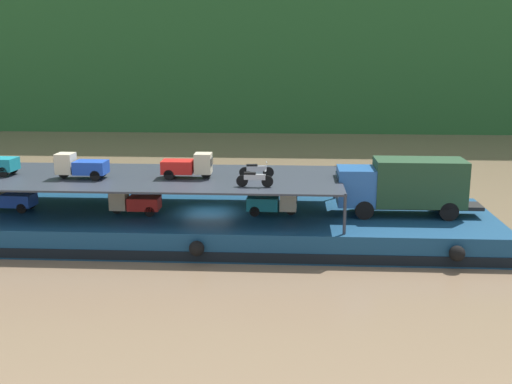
{
  "coord_description": "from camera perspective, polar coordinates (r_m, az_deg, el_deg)",
  "views": [
    {
      "loc": [
        4.65,
        -33.07,
        10.36
      ],
      "look_at": [
        2.65,
        0.0,
        2.7
      ],
      "focal_mm": 43.35,
      "sensor_mm": 36.0,
      "label": 1
    }
  ],
  "objects": [
    {
      "name": "motorcycle_upper_port",
      "position": [
        31.5,
        -0.16,
        1.25
      ],
      "size": [
        1.9,
        0.55,
        0.87
      ],
      "color": "black",
      "rests_on": "cargo_rack"
    },
    {
      "name": "covered_lorry",
      "position": [
        34.46,
        13.52,
        0.65
      ],
      "size": [
        7.86,
        2.3,
        3.1
      ],
      "color": "#285BA3",
      "rests_on": "cargo_barge"
    },
    {
      "name": "ground_plane",
      "position": [
        34.96,
        -4.35,
        -4.26
      ],
      "size": [
        400.0,
        400.0,
        0.0
      ],
      "primitive_type": "plane",
      "color": "#7F664C"
    },
    {
      "name": "motorcycle_upper_centre",
      "position": [
        33.74,
        0.01,
        2.04
      ],
      "size": [
        1.9,
        0.55,
        0.87
      ],
      "color": "black",
      "rests_on": "cargo_rack"
    },
    {
      "name": "mini_truck_lower_aft",
      "position": [
        34.6,
        -11.18,
        -0.89
      ],
      "size": [
        2.75,
        1.21,
        1.38
      ],
      "color": "red",
      "rests_on": "cargo_barge"
    },
    {
      "name": "cargo_barge",
      "position": [
        34.73,
        -4.38,
        -3.09
      ],
      "size": [
        31.4,
        9.07,
        1.5
      ],
      "color": "navy",
      "rests_on": "ground"
    },
    {
      "name": "mini_truck_upper_mid",
      "position": [
        34.83,
        -15.87,
        2.32
      ],
      "size": [
        2.76,
        1.24,
        1.38
      ],
      "color": "#1E47B7",
      "rests_on": "cargo_rack"
    },
    {
      "name": "cargo_rack",
      "position": [
        34.83,
        -10.65,
        1.33
      ],
      "size": [
        22.2,
        7.66,
        2.0
      ],
      "color": "#2D333D",
      "rests_on": "cargo_barge"
    },
    {
      "name": "mini_truck_lower_stern",
      "position": [
        37.37,
        -21.82,
        -0.56
      ],
      "size": [
        2.79,
        1.29,
        1.38
      ],
      "color": "#1E47B7",
      "rests_on": "cargo_barge"
    },
    {
      "name": "mini_truck_upper_fore",
      "position": [
        33.82,
        -6.3,
        2.43
      ],
      "size": [
        2.75,
        1.22,
        1.38
      ],
      "color": "red",
      "rests_on": "cargo_rack"
    },
    {
      "name": "mini_truck_lower_mid",
      "position": [
        33.87,
        1.59,
        -0.94
      ],
      "size": [
        2.78,
        1.26,
        1.38
      ],
      "color": "teal",
      "rests_on": "cargo_barge"
    }
  ]
}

